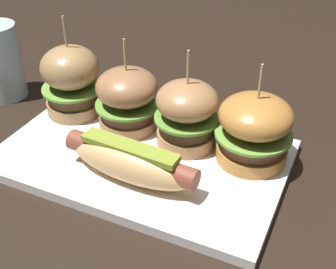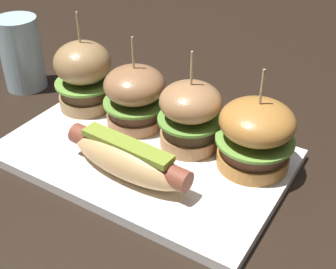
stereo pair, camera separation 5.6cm
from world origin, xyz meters
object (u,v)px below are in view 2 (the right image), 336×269
slider_center_left (135,96)px  water_glass (21,54)px  slider_center_right (190,115)px  slider_far_right (255,135)px  hot_dog (127,158)px  platter_main (144,155)px  slider_far_left (84,75)px

slider_center_left → water_glass: (-0.24, 0.02, 0.00)m
slider_center_right → slider_far_right: slider_center_right is taller
hot_dog → slider_center_left: 0.12m
platter_main → hot_dog: hot_dog is taller
slider_far_left → water_glass: size_ratio=1.22×
platter_main → slider_far_right: slider_far_right is taller
water_glass → slider_center_left: bearing=-3.7°
slider_far_left → slider_center_right: 0.19m
slider_center_left → water_glass: size_ratio=1.09×
slider_center_left → slider_far_right: (0.18, -0.00, 0.00)m
hot_dog → water_glass: (-0.30, 0.12, 0.02)m
platter_main → slider_center_right: 0.08m
hot_dog → slider_far_left: slider_far_left is taller
slider_center_left → slider_center_right: bearing=-3.9°
slider_far_left → slider_center_left: (0.09, -0.00, -0.01)m
platter_main → slider_far_left: (-0.14, 0.05, 0.06)m
platter_main → hot_dog: (0.01, -0.05, 0.03)m
slider_center_left → slider_far_left: bearing=179.4°
hot_dog → water_glass: 0.33m
slider_far_right → water_glass: 0.43m
slider_center_left → platter_main: bearing=-46.2°
slider_far_left → hot_dog: bearing=-34.0°
hot_dog → slider_far_right: slider_far_right is taller
platter_main → hot_dog: bearing=-77.7°
slider_center_left → water_glass: bearing=176.3°
hot_dog → slider_far_right: size_ratio=1.31×
slider_far_left → water_glass: (-0.15, 0.01, -0.01)m
slider_far_right → platter_main: bearing=-160.3°
slider_center_left → slider_center_right: 0.09m
slider_center_right → water_glass: bearing=176.2°
water_glass → slider_far_right: bearing=-2.5°
platter_main → water_glass: size_ratio=3.06×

